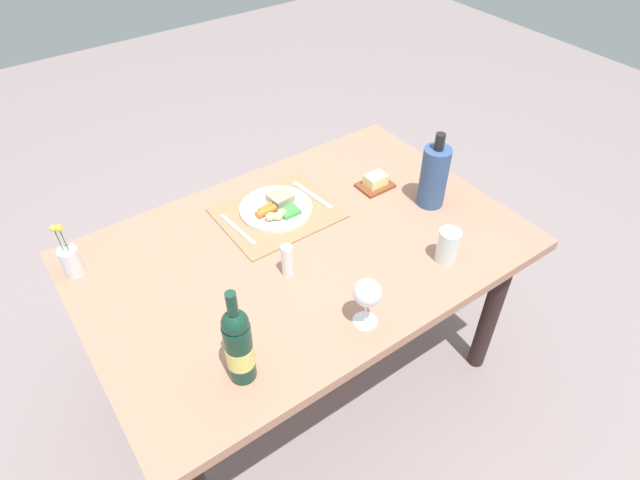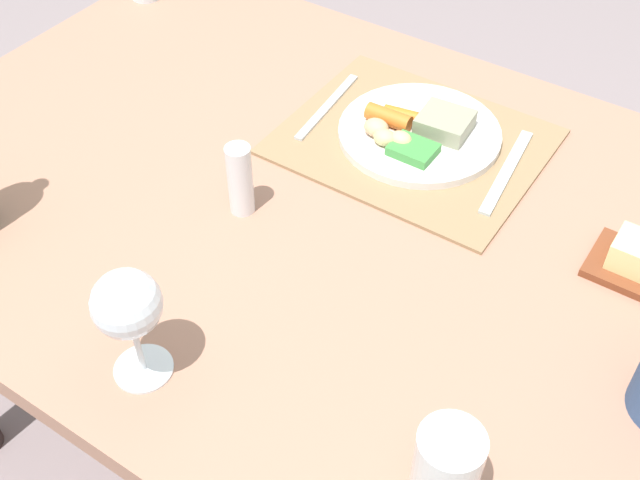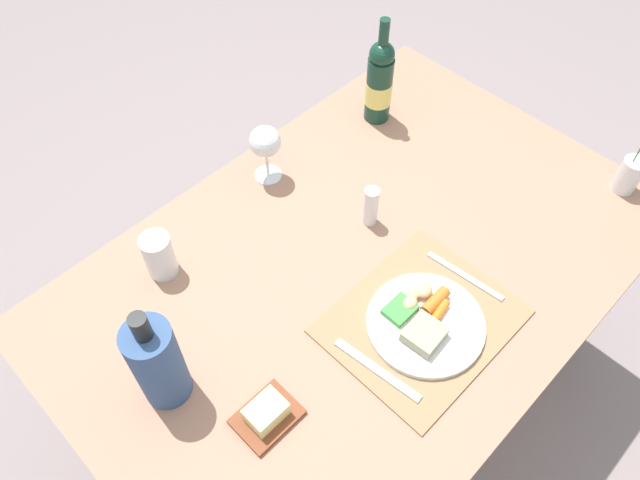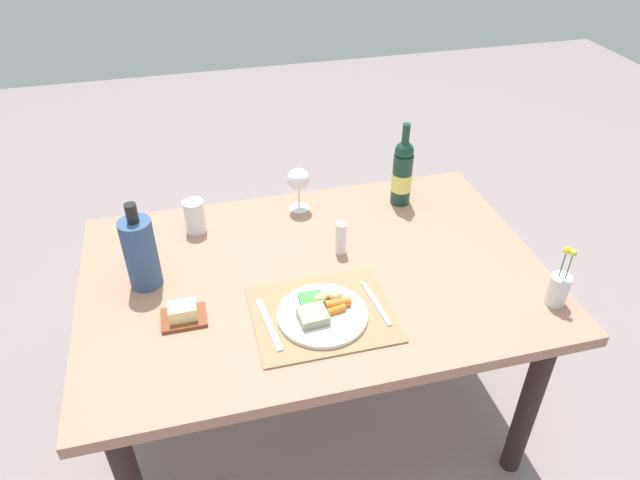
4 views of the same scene
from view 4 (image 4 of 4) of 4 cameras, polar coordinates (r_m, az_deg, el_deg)
ground_plane at (r=2.39m, az=-0.42°, el=-16.80°), size 8.00×8.00×0.00m
dining_table at (r=1.92m, az=-0.51°, el=-5.18°), size 1.47×0.97×0.73m
placemat at (r=1.71m, az=0.25°, el=-7.30°), size 0.41×0.34×0.01m
dinner_plate at (r=1.69m, az=0.21°, el=-7.16°), size 0.26×0.26×0.04m
fork at (r=1.67m, az=-5.06°, el=-8.30°), size 0.04×0.22×0.00m
knife at (r=1.74m, az=5.51°, el=-6.18°), size 0.03×0.20×0.00m
wine_glass at (r=2.10m, az=-2.13°, el=5.89°), size 0.08×0.08×0.17m
salt_shaker at (r=1.91m, az=2.07°, el=0.16°), size 0.04×0.04×0.12m
wine_bottle at (r=2.16m, az=8.12°, el=6.56°), size 0.07×0.07×0.32m
butter_dish at (r=1.73m, az=-13.35°, el=-7.11°), size 0.13×0.10×0.05m
water_tumbler at (r=2.06m, az=-12.24°, el=2.11°), size 0.07×0.07×0.12m
cooler_bottle at (r=1.82m, az=-17.29°, el=-1.17°), size 0.10×0.10×0.29m
flower_vase at (r=1.85m, az=22.49°, el=-4.39°), size 0.06×0.06×0.20m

